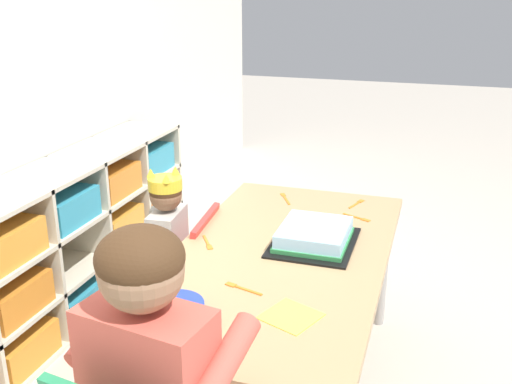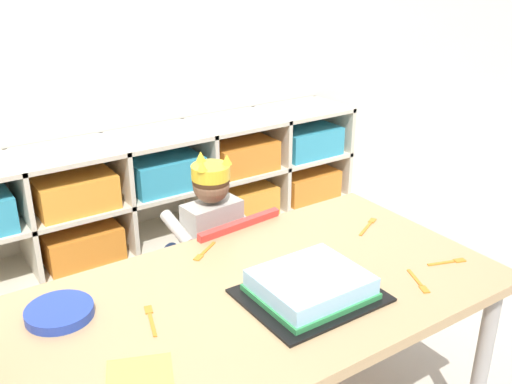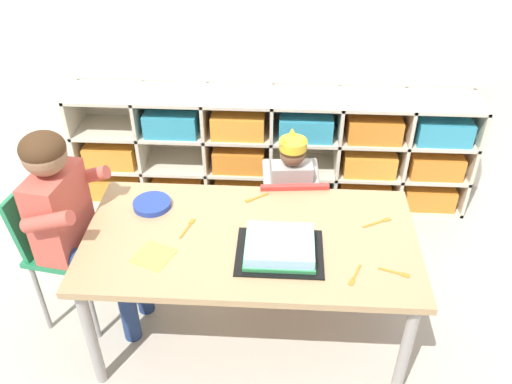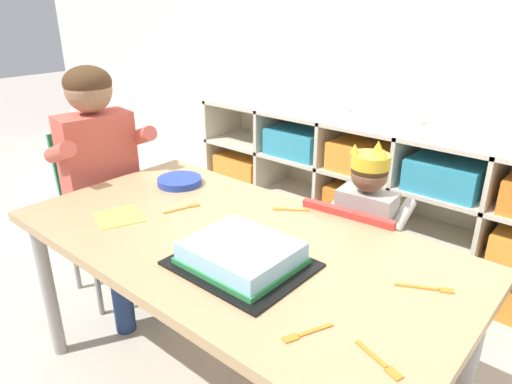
% 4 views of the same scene
% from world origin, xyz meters
% --- Properties ---
extents(ground, '(16.00, 16.00, 0.00)m').
position_xyz_m(ground, '(0.00, 0.00, 0.00)').
color(ground, '#BCB2A3').
extents(storage_cubby_shelf, '(2.48, 0.33, 0.74)m').
position_xyz_m(storage_cubby_shelf, '(0.12, 1.15, 0.34)').
color(storage_cubby_shelf, beige).
rests_on(storage_cubby_shelf, ground).
extents(activity_table, '(1.46, 0.76, 0.62)m').
position_xyz_m(activity_table, '(0.00, 0.00, 0.56)').
color(activity_table, tan).
rests_on(activity_table, ground).
extents(classroom_chair_blue, '(0.39, 0.35, 0.65)m').
position_xyz_m(classroom_chair_blue, '(0.18, 0.47, 0.39)').
color(classroom_chair_blue, red).
rests_on(classroom_chair_blue, ground).
extents(child_with_crown, '(0.31, 0.31, 0.84)m').
position_xyz_m(child_with_crown, '(0.17, 0.57, 0.52)').
color(child_with_crown, '#B2ADA3').
rests_on(child_with_crown, ground).
extents(classroom_chair_adult_side, '(0.39, 0.36, 0.77)m').
position_xyz_m(classroom_chair_adult_side, '(-0.92, 0.08, 0.47)').
color(classroom_chair_adult_side, '#238451').
rests_on(classroom_chair_adult_side, ground).
extents(adult_helper_seated, '(0.45, 0.44, 1.07)m').
position_xyz_m(adult_helper_seated, '(-0.80, 0.06, 0.66)').
color(adult_helper_seated, '#D15647').
rests_on(adult_helper_seated, ground).
extents(birthday_cake_on_tray, '(0.37, 0.30, 0.07)m').
position_xyz_m(birthday_cake_on_tray, '(0.13, -0.10, 0.65)').
color(birthday_cake_on_tray, black).
rests_on(birthday_cake_on_tray, activity_table).
extents(paper_plate_stack, '(0.18, 0.18, 0.03)m').
position_xyz_m(paper_plate_stack, '(-0.47, 0.19, 0.63)').
color(paper_plate_stack, '#233DA3').
rests_on(paper_plate_stack, activity_table).
extents(paper_napkin_square, '(0.19, 0.19, 0.00)m').
position_xyz_m(paper_napkin_square, '(-0.40, -0.15, 0.62)').
color(paper_napkin_square, '#F4DB4C').
rests_on(paper_napkin_square, activity_table).
extents(fork_near_cake_tray, '(0.05, 0.14, 0.00)m').
position_xyz_m(fork_near_cake_tray, '(-0.28, 0.05, 0.62)').
color(fork_near_cake_tray, orange).
rests_on(fork_near_cake_tray, activity_table).
extents(fork_at_table_front_edge, '(0.14, 0.08, 0.00)m').
position_xyz_m(fork_at_table_front_edge, '(0.57, 0.13, 0.62)').
color(fork_at_table_front_edge, orange).
rests_on(fork_at_table_front_edge, activity_table).
extents(fork_scattered_mid_table, '(0.12, 0.05, 0.00)m').
position_xyz_m(fork_scattered_mid_table, '(0.60, -0.19, 0.62)').
color(fork_scattered_mid_table, orange).
rests_on(fork_scattered_mid_table, activity_table).
extents(fork_by_napkin, '(0.06, 0.12, 0.00)m').
position_xyz_m(fork_by_napkin, '(0.43, -0.22, 0.62)').
color(fork_by_napkin, orange).
rests_on(fork_by_napkin, activity_table).
extents(fork_beside_plate_stack, '(0.12, 0.08, 0.00)m').
position_xyz_m(fork_beside_plate_stack, '(0.01, 0.28, 0.62)').
color(fork_beside_plate_stack, orange).
rests_on(fork_beside_plate_stack, activity_table).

